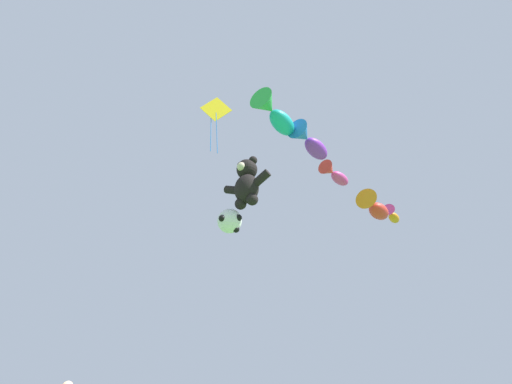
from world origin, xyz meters
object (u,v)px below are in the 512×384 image
at_px(fish_kite_crimson, 374,207).
at_px(soccer_ball_kite, 230,221).
at_px(teddy_bear_kite, 247,182).
at_px(fish_kite_tangerine, 392,215).
at_px(diamond_kite, 216,112).
at_px(fish_kite_magenta, 334,174).
at_px(fish_kite_violet, 309,142).
at_px(fish_kite_teal, 275,114).

bearing_deg(fish_kite_crimson, soccer_ball_kite, -129.81).
height_order(teddy_bear_kite, fish_kite_crimson, teddy_bear_kite).
relative_size(soccer_ball_kite, fish_kite_crimson, 0.49).
xyz_separation_m(fish_kite_tangerine, diamond_kite, (-4.78, -7.84, 3.41)).
distance_m(fish_kite_tangerine, diamond_kite, 9.79).
xyz_separation_m(fish_kite_magenta, diamond_kite, (-3.87, -3.35, 3.16)).
relative_size(fish_kite_crimson, fish_kite_tangerine, 1.35).
height_order(fish_kite_violet, fish_kite_crimson, fish_kite_violet).
xyz_separation_m(fish_kite_teal, fish_kite_crimson, (0.92, 6.38, -0.95)).
xyz_separation_m(fish_kite_crimson, fish_kite_tangerine, (0.14, 2.37, 0.59)).
distance_m(fish_kite_teal, fish_kite_violet, 1.92).
distance_m(teddy_bear_kite, fish_kite_crimson, 5.83).
height_order(fish_kite_violet, fish_kite_tangerine, fish_kite_violet).
relative_size(teddy_bear_kite, fish_kite_teal, 1.07).
xyz_separation_m(soccer_ball_kite, fish_kite_violet, (3.39, 0.37, 2.40)).
height_order(fish_kite_teal, diamond_kite, diamond_kite).
relative_size(soccer_ball_kite, fish_kite_magenta, 0.58).
bearing_deg(fish_kite_tangerine, fish_kite_teal, -96.96).
distance_m(soccer_ball_kite, diamond_kite, 5.54).
xyz_separation_m(soccer_ball_kite, fish_kite_crimson, (4.04, 4.84, 1.48)).
distance_m(soccer_ball_kite, fish_kite_tangerine, 8.59).
bearing_deg(diamond_kite, teddy_bear_kite, 26.17).
xyz_separation_m(soccer_ball_kite, diamond_kite, (-0.60, -0.62, 5.47)).
bearing_deg(fish_kite_tangerine, fish_kite_violet, -96.60).
height_order(teddy_bear_kite, soccer_ball_kite, teddy_bear_kite).
bearing_deg(fish_kite_magenta, diamond_kite, -139.16).
xyz_separation_m(teddy_bear_kite, diamond_kite, (-1.34, -0.66, 4.02)).
bearing_deg(fish_kite_violet, diamond_kite, -166.06).
bearing_deg(fish_kite_crimson, fish_kite_tangerine, 86.53).
bearing_deg(fish_kite_violet, soccer_ball_kite, -173.83).
relative_size(fish_kite_teal, fish_kite_crimson, 0.98).
bearing_deg(diamond_kite, fish_kite_teal, -13.79).
bearing_deg(fish_kite_crimson, fish_kite_magenta, -109.83).
height_order(fish_kite_teal, fish_kite_violet, fish_kite_teal).
relative_size(fish_kite_crimson, diamond_kite, 0.63).
height_order(fish_kite_magenta, fish_kite_crimson, fish_kite_magenta).
distance_m(fish_kite_crimson, diamond_kite, 8.21).
relative_size(fish_kite_magenta, diamond_kite, 0.53).
bearing_deg(fish_kite_tangerine, fish_kite_magenta, -101.43).
distance_m(fish_kite_teal, fish_kite_tangerine, 8.82).
relative_size(fish_kite_teal, fish_kite_magenta, 1.17).
bearing_deg(fish_kite_teal, fish_kite_tangerine, 83.04).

